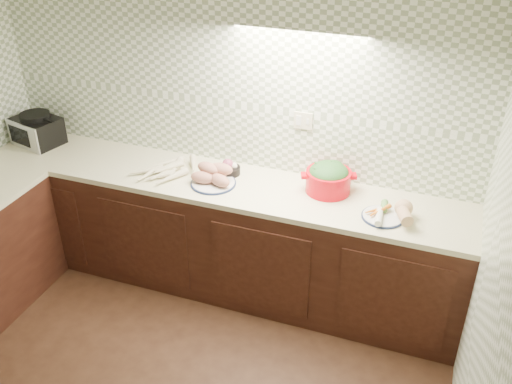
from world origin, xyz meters
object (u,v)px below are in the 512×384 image
(toaster_oven, at_px, (37,130))
(parsnip_pile, at_px, (171,169))
(veg_plate, at_px, (393,211))
(dutch_oven, at_px, (328,178))
(sweet_potato_plate, at_px, (213,176))
(onion_bowl, at_px, (230,168))

(toaster_oven, height_order, parsnip_pile, toaster_oven)
(parsnip_pile, relative_size, veg_plate, 1.29)
(toaster_oven, relative_size, dutch_oven, 1.05)
(dutch_oven, relative_size, veg_plate, 1.16)
(sweet_potato_plate, bearing_deg, dutch_oven, 12.27)
(veg_plate, bearing_deg, onion_bowl, 171.42)
(toaster_oven, xyz_separation_m, dutch_oven, (2.35, 0.05, -0.01))
(onion_bowl, distance_m, dutch_oven, 0.73)
(parsnip_pile, distance_m, veg_plate, 1.59)
(sweet_potato_plate, bearing_deg, toaster_oven, 175.71)
(onion_bowl, bearing_deg, dutch_oven, 0.14)
(toaster_oven, height_order, sweet_potato_plate, toaster_oven)
(parsnip_pile, bearing_deg, onion_bowl, 19.73)
(parsnip_pile, distance_m, dutch_oven, 1.13)
(parsnip_pile, relative_size, sweet_potato_plate, 1.36)
(onion_bowl, bearing_deg, parsnip_pile, -160.27)
(parsnip_pile, xyz_separation_m, onion_bowl, (0.40, 0.14, 0.01))
(sweet_potato_plate, height_order, dutch_oven, dutch_oven)
(toaster_oven, distance_m, veg_plate, 2.82)
(onion_bowl, height_order, dutch_oven, dutch_oven)
(sweet_potato_plate, bearing_deg, onion_bowl, 72.44)
(onion_bowl, bearing_deg, veg_plate, -8.58)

